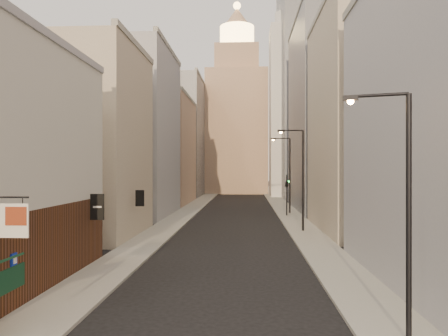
% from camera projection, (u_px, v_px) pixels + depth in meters
% --- Properties ---
extents(sidewalk_left, '(3.00, 140.00, 0.15)m').
position_uv_depth(sidewalk_left, '(195.00, 206.00, 65.93)').
color(sidewalk_left, gray).
rests_on(sidewalk_left, ground).
extents(sidewalk_right, '(3.00, 140.00, 0.15)m').
position_uv_depth(sidewalk_right, '(282.00, 206.00, 65.25)').
color(sidewalk_right, gray).
rests_on(sidewalk_right, ground).
extents(left_bldg_beige, '(8.00, 12.00, 16.00)m').
position_uv_depth(left_bldg_beige, '(91.00, 143.00, 37.25)').
color(left_bldg_beige, tan).
rests_on(left_bldg_beige, ground).
extents(left_bldg_grey, '(8.00, 16.00, 20.00)m').
position_uv_depth(left_bldg_grey, '(138.00, 134.00, 53.23)').
color(left_bldg_grey, '#9C9CA1').
rests_on(left_bldg_grey, ground).
extents(left_bldg_tan, '(8.00, 18.00, 17.00)m').
position_uv_depth(left_bldg_tan, '(165.00, 152.00, 71.20)').
color(left_bldg_tan, tan).
rests_on(left_bldg_tan, ground).
extents(left_bldg_wingrid, '(8.00, 20.00, 24.00)m').
position_uv_depth(left_bldg_wingrid, '(183.00, 138.00, 91.17)').
color(left_bldg_wingrid, gray).
rests_on(left_bldg_wingrid, ground).
extents(right_bldg_beige, '(8.00, 16.00, 20.00)m').
position_uv_depth(right_bldg_beige, '(364.00, 123.00, 40.00)').
color(right_bldg_beige, tan).
rests_on(right_bldg_beige, ground).
extents(right_bldg_wingrid, '(8.00, 20.00, 26.00)m').
position_uv_depth(right_bldg_wingrid, '(325.00, 116.00, 59.97)').
color(right_bldg_wingrid, gray).
rests_on(right_bldg_wingrid, ground).
extents(highrise, '(21.00, 23.00, 51.20)m').
position_uv_depth(highrise, '(330.00, 69.00, 87.61)').
color(highrise, gray).
rests_on(highrise, ground).
extents(clock_tower, '(14.00, 14.00, 44.90)m').
position_uv_depth(clock_tower, '(237.00, 118.00, 102.58)').
color(clock_tower, tan).
rests_on(clock_tower, ground).
extents(white_tower, '(8.00, 8.00, 41.50)m').
position_uv_depth(white_tower, '(290.00, 105.00, 88.03)').
color(white_tower, silver).
rests_on(white_tower, ground).
extents(streetlamp_near, '(2.13, 0.78, 8.34)m').
position_uv_depth(streetlamp_near, '(402.00, 201.00, 14.39)').
color(streetlamp_near, black).
rests_on(streetlamp_near, ground).
extents(streetlamp_mid, '(2.42, 0.59, 9.29)m').
position_uv_depth(streetlamp_mid, '(300.00, 174.00, 39.51)').
color(streetlamp_mid, black).
rests_on(streetlamp_mid, ground).
extents(streetlamp_far, '(2.50, 0.60, 9.60)m').
position_uv_depth(streetlamp_far, '(288.00, 171.00, 54.84)').
color(streetlamp_far, black).
rests_on(streetlamp_far, ground).
extents(traffic_light_right, '(0.74, 0.74, 5.00)m').
position_uv_depth(traffic_light_right, '(287.00, 184.00, 52.04)').
color(traffic_light_right, black).
rests_on(traffic_light_right, ground).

